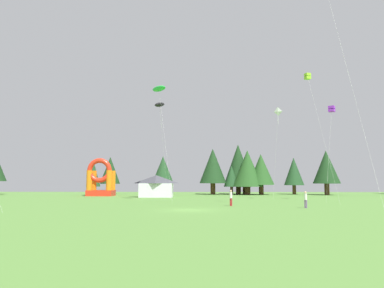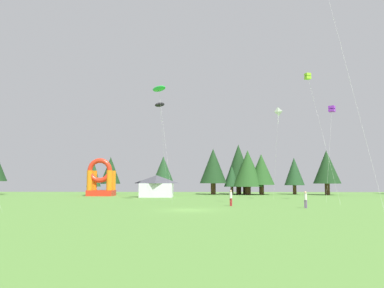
{
  "view_description": "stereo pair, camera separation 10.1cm",
  "coord_description": "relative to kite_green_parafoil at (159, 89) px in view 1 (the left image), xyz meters",
  "views": [
    {
      "loc": [
        1.26,
        -38.37,
        2.88
      ],
      "look_at": [
        0.0,
        10.59,
        7.47
      ],
      "focal_mm": 36.46,
      "sensor_mm": 36.0,
      "label": 1
    },
    {
      "loc": [
        1.36,
        -38.37,
        2.88
      ],
      "look_at": [
        0.0,
        10.59,
        7.47
      ],
      "focal_mm": 36.46,
      "sensor_mm": 36.0,
      "label": 2
    }
  ],
  "objects": [
    {
      "name": "tree_row_8",
      "position": [
        15.33,
        25.31,
        -10.54
      ],
      "size": [
        6.04,
        6.04,
        9.02
      ],
      "color": "#4C331E",
      "rests_on": "ground_plane"
    },
    {
      "name": "kite_purple_box",
      "position": [
        24.69,
        1.39,
        -2.79
      ],
      "size": [
        2.73,
        3.67,
        13.51
      ],
      "color": "purple",
      "rests_on": "ground_plane"
    },
    {
      "name": "tree_row_1",
      "position": [
        -16.21,
        25.39,
        -11.68
      ],
      "size": [
        2.92,
        2.92,
        6.77
      ],
      "color": "#4C331E",
      "rests_on": "ground_plane"
    },
    {
      "name": "tree_row_4",
      "position": [
        8.34,
        26.75,
        -10.01
      ],
      "size": [
        5.56,
        5.56,
        9.47
      ],
      "color": "#4C331E",
      "rests_on": "ground_plane"
    },
    {
      "name": "person_far_side",
      "position": [
        9.37,
        -9.62,
        -14.78
      ],
      "size": [
        0.43,
        0.43,
        1.8
      ],
      "rotation": [
        0.0,
        0.0,
        5.61
      ],
      "color": "#B21E26",
      "rests_on": "ground_plane"
    },
    {
      "name": "festival_tent",
      "position": [
        -1.81,
        13.29,
        -13.96
      ],
      "size": [
        5.63,
        3.44,
        3.78
      ],
      "color": "silver",
      "rests_on": "ground_plane"
    },
    {
      "name": "tree_row_2",
      "position": [
        -13.8,
        29.83,
        -10.84
      ],
      "size": [
        4.29,
        4.29,
        7.95
      ],
      "color": "#4C331E",
      "rests_on": "ground_plane"
    },
    {
      "name": "kite_white_diamond",
      "position": [
        17.96,
        6.26,
        -2.44
      ],
      "size": [
        1.08,
        2.71,
        14.01
      ],
      "color": "white",
      "rests_on": "ground_plane"
    },
    {
      "name": "kite_green_parafoil",
      "position": [
        0.0,
        0.0,
        0.0
      ],
      "size": [
        3.57,
        4.13,
        16.31
      ],
      "color": "green",
      "rests_on": "ground_plane"
    },
    {
      "name": "tree_row_10",
      "position": [
        25.23,
        27.63,
        -11.11
      ],
      "size": [
        4.11,
        4.11,
        7.64
      ],
      "color": "#4C331E",
      "rests_on": "ground_plane"
    },
    {
      "name": "tree_row_3",
      "position": [
        -1.82,
        24.76,
        -10.85
      ],
      "size": [
        4.35,
        4.35,
        7.78
      ],
      "color": "#4C331E",
      "rests_on": "ground_plane"
    },
    {
      "name": "person_left_edge",
      "position": [
        16.95,
        -12.72,
        -14.81
      ],
      "size": [
        0.42,
        0.42,
        1.74
      ],
      "rotation": [
        0.0,
        0.0,
        2.45
      ],
      "color": "#724C8C",
      "rests_on": "ground_plane"
    },
    {
      "name": "inflatable_red_slide",
      "position": [
        -12.87,
        18.43,
        -13.2
      ],
      "size": [
        4.76,
        3.93,
        7.0
      ],
      "color": "red",
      "rests_on": "ground_plane"
    },
    {
      "name": "tree_row_11",
      "position": [
        30.92,
        24.36,
        -10.31
      ],
      "size": [
        5.35,
        5.35,
        8.89
      ],
      "color": "#4C331E",
      "rests_on": "ground_plane"
    },
    {
      "name": "ground_plane",
      "position": [
        4.84,
        -15.79,
        -15.85
      ],
      "size": [
        120.0,
        120.0,
        0.0
      ],
      "primitive_type": "plane",
      "color": "#548438"
    },
    {
      "name": "tree_row_6",
      "position": [
        13.73,
        28.17,
        -9.4
      ],
      "size": [
        5.7,
        5.7,
        10.49
      ],
      "color": "#4C331E",
      "rests_on": "ground_plane"
    },
    {
      "name": "kite_lime_box",
      "position": [
        20.84,
        -0.71,
        1.41
      ],
      "size": [
        2.34,
        6.23,
        17.74
      ],
      "color": "#8CD826",
      "rests_on": "ground_plane"
    },
    {
      "name": "tree_row_5",
      "position": [
        12.17,
        26.44,
        -12.11
      ],
      "size": [
        3.22,
        3.22,
        5.93
      ],
      "color": "#4C331E",
      "rests_on": "ground_plane"
    },
    {
      "name": "kite_black_parafoil",
      "position": [
        -0.46,
        5.3,
        -1.26
      ],
      "size": [
        2.02,
        5.71,
        15.35
      ],
      "color": "black",
      "rests_on": "ground_plane"
    },
    {
      "name": "tree_row_9",
      "position": [
        18.09,
        25.51,
        -10.76
      ],
      "size": [
        5.25,
        5.25,
        8.26
      ],
      "color": "#4C331E",
      "rests_on": "ground_plane"
    },
    {
      "name": "tree_row_7",
      "position": [
        14.86,
        27.86,
        -11.97
      ],
      "size": [
        3.11,
        3.11,
        6.27
      ],
      "color": "#4C331E",
      "rests_on": "ground_plane"
    }
  ]
}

